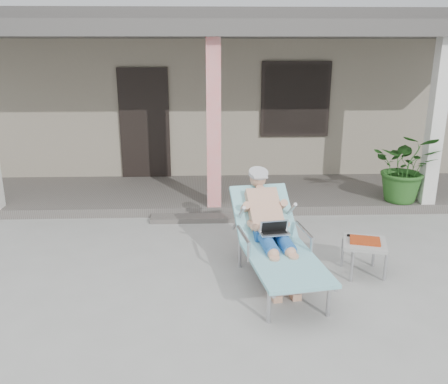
{
  "coord_description": "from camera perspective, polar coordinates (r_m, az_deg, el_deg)",
  "views": [
    {
      "loc": [
        -0.12,
        -5.16,
        2.63
      ],
      "look_at": [
        0.1,
        0.6,
        0.85
      ],
      "focal_mm": 38.0,
      "sensor_mm": 36.0,
      "label": 1
    }
  ],
  "objects": [
    {
      "name": "porch_deck",
      "position": [
        8.56,
        -1.28,
        -0.23
      ],
      "size": [
        10.0,
        2.0,
        0.15
      ],
      "primitive_type": "cube",
      "color": "#605B56",
      "rests_on": "ground"
    },
    {
      "name": "porch_overhang",
      "position": [
        8.11,
        -1.41,
        18.27
      ],
      "size": [
        10.0,
        2.3,
        2.85
      ],
      "color": "silver",
      "rests_on": "porch_deck"
    },
    {
      "name": "house",
      "position": [
        11.7,
        -1.62,
        12.43
      ],
      "size": [
        10.4,
        5.4,
        3.3
      ],
      "color": "gray",
      "rests_on": "ground"
    },
    {
      "name": "side_table",
      "position": [
        5.9,
        16.55,
        -6.1
      ],
      "size": [
        0.61,
        0.61,
        0.44
      ],
      "rotation": [
        0.0,
        0.0,
        -0.28
      ],
      "color": "#A0A19C",
      "rests_on": "ground"
    },
    {
      "name": "ground",
      "position": [
        5.8,
        -0.79,
        -9.84
      ],
      "size": [
        60.0,
        60.0,
        0.0
      ],
      "primitive_type": "plane",
      "color": "#9E9E99",
      "rests_on": "ground"
    },
    {
      "name": "potted_palm",
      "position": [
        8.32,
        21.04,
        2.78
      ],
      "size": [
        1.3,
        1.23,
        1.15
      ],
      "primitive_type": "imported",
      "rotation": [
        0.0,
        0.0,
        -0.39
      ],
      "color": "#26591E",
      "rests_on": "porch_deck"
    },
    {
      "name": "porch_step",
      "position": [
        7.48,
        -1.14,
        -3.13
      ],
      "size": [
        2.0,
        0.3,
        0.07
      ],
      "primitive_type": "cube",
      "color": "#605B56",
      "rests_on": "ground"
    },
    {
      "name": "lounger",
      "position": [
        5.46,
        5.95,
        -2.84
      ],
      "size": [
        1.01,
        1.99,
        1.25
      ],
      "rotation": [
        0.0,
        0.0,
        0.16
      ],
      "color": "#B7B7BC",
      "rests_on": "ground"
    }
  ]
}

